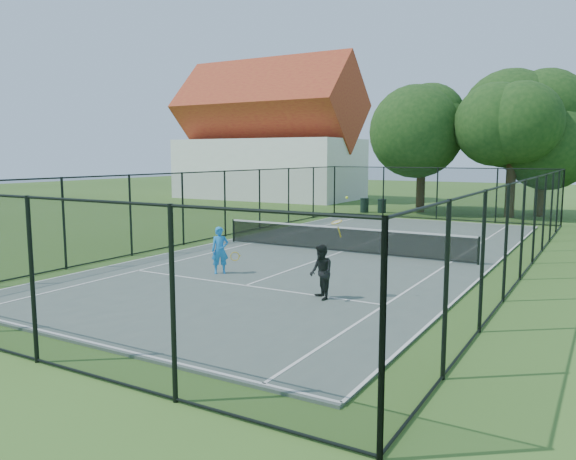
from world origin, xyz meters
The scene contains 12 objects.
ground centered at (0.00, 0.00, 0.00)m, with size 120.00×120.00×0.00m, color #395E20.
tennis_court centered at (0.00, 0.00, 0.03)m, with size 11.00×24.00×0.06m, color #505E59.
tennis_net centered at (0.00, 0.00, 0.58)m, with size 10.08×0.08×0.95m.
fence centered at (0.00, 0.00, 1.50)m, with size 13.10×26.10×3.00m.
tree_near_left centered at (-2.14, 16.86, 5.00)m, with size 6.24×6.24×8.14m.
tree_near_mid centered at (3.44, 16.32, 4.85)m, with size 6.02×6.02×7.88m.
tree_near_right centered at (4.88, 17.85, 4.91)m, with size 5.60×5.60×7.73m.
building centered at (-17.00, 22.00, 4.93)m, with size 15.30×8.15×11.87m.
trash_bin_left centered at (-5.15, 14.68, 0.47)m, with size 0.58×0.58×0.93m.
trash_bin_right centered at (-4.10, 15.05, 0.45)m, with size 0.58×0.58×0.88m.
player_blue centered at (-1.61, -5.43, 0.78)m, with size 0.90×0.61×1.45m.
player_black centered at (2.50, -6.66, 0.76)m, with size 0.95×0.91×2.61m.
Camera 1 is at (8.75, -19.09, 3.69)m, focal length 35.00 mm.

